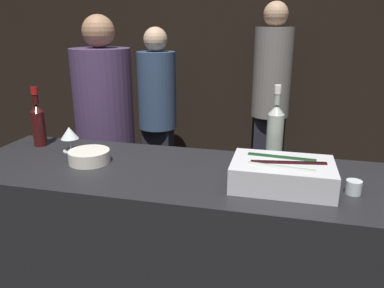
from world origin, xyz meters
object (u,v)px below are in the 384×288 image
(bowl_white, at_px, (89,156))
(wine_glass, at_px, (69,134))
(candle_votive, at_px, (354,187))
(person_grey_polo, at_px, (106,131))
(red_wine_bottle_tall, at_px, (38,121))
(white_wine_bottle, at_px, (275,131))
(ice_bin_with_bottles, at_px, (282,173))
(person_in_hoodie, at_px, (157,109))
(person_blond_tee, at_px, (271,96))

(bowl_white, relative_size, wine_glass, 1.50)
(candle_votive, distance_m, person_grey_polo, 1.70)
(wine_glass, relative_size, red_wine_bottle_tall, 0.40)
(white_wine_bottle, height_order, person_grey_polo, person_grey_polo)
(bowl_white, bearing_deg, white_wine_bottle, 14.33)
(white_wine_bottle, bearing_deg, ice_bin_with_bottles, -81.05)
(ice_bin_with_bottles, xyz_separation_m, red_wine_bottle_tall, (-1.29, 0.25, 0.08))
(white_wine_bottle, xyz_separation_m, person_in_hoodie, (-1.09, 1.47, -0.26))
(person_blond_tee, bearing_deg, white_wine_bottle, -176.64)
(wine_glass, height_order, candle_votive, wine_glass)
(candle_votive, relative_size, red_wine_bottle_tall, 0.19)
(red_wine_bottle_tall, xyz_separation_m, white_wine_bottle, (1.25, 0.04, 0.02))
(ice_bin_with_bottles, distance_m, wine_glass, 1.10)
(wine_glass, bearing_deg, red_wine_bottle_tall, 167.33)
(wine_glass, height_order, person_blond_tee, person_blond_tee)
(person_in_hoodie, bearing_deg, person_grey_polo, -110.63)
(bowl_white, height_order, candle_votive, bowl_white)
(red_wine_bottle_tall, distance_m, white_wine_bottle, 1.25)
(person_in_hoodie, bearing_deg, red_wine_bottle_tall, -112.41)
(red_wine_bottle_tall, xyz_separation_m, person_blond_tee, (1.16, 1.71, -0.12))
(wine_glass, distance_m, person_grey_polo, 0.67)
(candle_votive, relative_size, person_in_hoodie, 0.04)
(person_blond_tee, xyz_separation_m, person_grey_polo, (-1.07, -1.12, -0.09))
(red_wine_bottle_tall, bearing_deg, bowl_white, -24.67)
(bowl_white, relative_size, candle_votive, 3.20)
(wine_glass, xyz_separation_m, red_wine_bottle_tall, (-0.21, 0.05, 0.04))
(person_blond_tee, bearing_deg, person_grey_polo, 136.76)
(person_in_hoodie, bearing_deg, candle_votive, -67.77)
(ice_bin_with_bottles, xyz_separation_m, person_grey_polo, (-1.20, 0.84, -0.13))
(bowl_white, height_order, wine_glass, wine_glass)
(white_wine_bottle, relative_size, person_grey_polo, 0.22)
(candle_votive, bearing_deg, bowl_white, 176.59)
(white_wine_bottle, distance_m, person_grey_polo, 1.30)
(candle_votive, xyz_separation_m, red_wine_bottle_tall, (-1.57, 0.25, 0.11))
(bowl_white, height_order, red_wine_bottle_tall, red_wine_bottle_tall)
(wine_glass, xyz_separation_m, person_in_hoodie, (-0.06, 1.55, -0.20))
(candle_votive, height_order, person_in_hoodie, person_in_hoodie)
(person_in_hoodie, bearing_deg, person_blond_tee, -4.91)
(candle_votive, bearing_deg, wine_glass, 171.50)
(person_blond_tee, relative_size, person_grey_polo, 1.07)
(wine_glass, relative_size, person_blond_tee, 0.07)
(ice_bin_with_bottles, relative_size, person_grey_polo, 0.24)
(bowl_white, height_order, person_in_hoodie, person_in_hoodie)
(person_in_hoodie, bearing_deg, bowl_white, -98.53)
(wine_glass, xyz_separation_m, person_blond_tee, (0.95, 1.76, -0.07))
(ice_bin_with_bottles, height_order, person_grey_polo, person_grey_polo)
(bowl_white, bearing_deg, person_blond_tee, 67.88)
(red_wine_bottle_tall, relative_size, person_in_hoodie, 0.20)
(white_wine_bottle, bearing_deg, bowl_white, -165.67)
(bowl_white, height_order, person_blond_tee, person_blond_tee)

